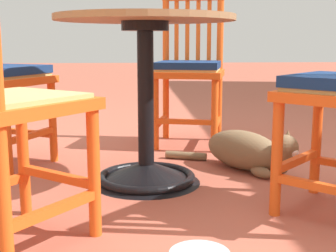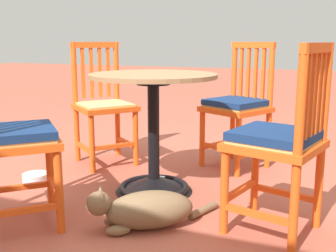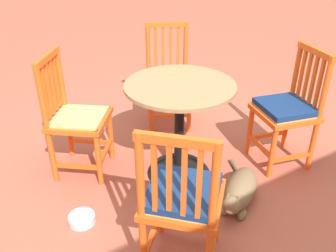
% 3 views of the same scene
% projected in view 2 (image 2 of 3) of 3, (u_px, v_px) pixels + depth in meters
% --- Properties ---
extents(ground_plane, '(24.00, 24.00, 0.00)m').
position_uv_depth(ground_plane, '(136.00, 190.00, 2.62)').
color(ground_plane, '#AD5642').
extents(cafe_table, '(0.76, 0.76, 0.73)m').
position_uv_depth(cafe_table, '(154.00, 147.00, 2.54)').
color(cafe_table, black).
rests_on(cafe_table, ground_plane).
extents(orange_chair_at_corner, '(0.56, 0.56, 0.91)m').
position_uv_depth(orange_chair_at_corner, '(103.00, 107.00, 3.13)').
color(orange_chair_at_corner, '#EA5619').
rests_on(orange_chair_at_corner, ground_plane).
extents(orange_chair_near_fence, '(0.57, 0.57, 0.91)m').
position_uv_depth(orange_chair_near_fence, '(11.00, 140.00, 2.03)').
color(orange_chair_near_fence, '#EA5619').
rests_on(orange_chair_near_fence, ground_plane).
extents(orange_chair_facing_out, '(0.49, 0.49, 0.91)m').
position_uv_depth(orange_chair_facing_out, '(279.00, 143.00, 1.96)').
color(orange_chair_facing_out, '#EA5619').
rests_on(orange_chair_facing_out, ground_plane).
extents(orange_chair_tucked_in, '(0.54, 0.54, 0.91)m').
position_uv_depth(orange_chair_tucked_in, '(238.00, 107.00, 3.03)').
color(orange_chair_tucked_in, '#EA5619').
rests_on(orange_chair_tucked_in, ground_plane).
extents(tabby_cat, '(0.53, 0.58, 0.23)m').
position_uv_depth(tabby_cat, '(142.00, 210.00, 2.06)').
color(tabby_cat, brown).
rests_on(tabby_cat, ground_plane).
extents(pet_water_bowl, '(0.17, 0.17, 0.05)m').
position_uv_depth(pet_water_bowl, '(35.00, 177.00, 2.78)').
color(pet_water_bowl, silver).
rests_on(pet_water_bowl, ground_plane).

